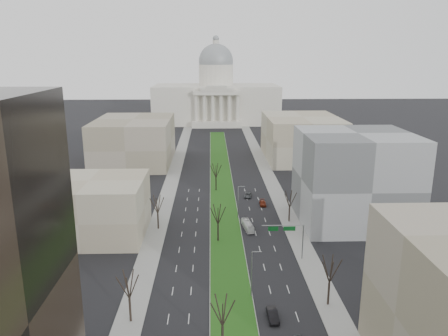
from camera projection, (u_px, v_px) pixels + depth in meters
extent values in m
plane|color=black|center=(222.00, 191.00, 143.36)|extent=(600.00, 600.00, 0.00)
cube|color=#999993|center=(222.00, 191.00, 142.37)|extent=(8.00, 222.00, 0.15)
cube|color=#255316|center=(222.00, 191.00, 142.35)|extent=(7.70, 221.70, 0.06)
cube|color=gray|center=(160.00, 219.00, 118.66)|extent=(5.00, 330.00, 0.15)
cube|color=gray|center=(288.00, 217.00, 119.68)|extent=(5.00, 330.00, 0.15)
cube|color=beige|center=(216.00, 104.00, 285.37)|extent=(80.00, 40.00, 24.00)
cube|color=beige|center=(217.00, 124.00, 265.66)|extent=(30.00, 6.00, 4.00)
cube|color=beige|center=(217.00, 93.00, 260.85)|extent=(28.00, 5.00, 2.50)
cube|color=beige|center=(217.00, 89.00, 260.34)|extent=(20.00, 5.00, 1.80)
cube|color=beige|center=(217.00, 87.00, 259.94)|extent=(12.00, 5.00, 1.60)
cylinder|color=beige|center=(216.00, 76.00, 280.81)|extent=(22.00, 22.00, 14.00)
sphere|color=gray|center=(216.00, 61.00, 278.53)|extent=(22.00, 22.00, 22.00)
cylinder|color=beige|center=(216.00, 43.00, 275.75)|extent=(4.00, 4.00, 4.00)
sphere|color=gray|center=(216.00, 38.00, 274.99)|extent=(4.00, 4.00, 4.00)
cylinder|color=beige|center=(196.00, 108.00, 262.76)|extent=(2.00, 2.00, 16.00)
cylinder|color=beige|center=(204.00, 108.00, 262.91)|extent=(2.00, 2.00, 16.00)
cylinder|color=beige|center=(212.00, 108.00, 263.05)|extent=(2.00, 2.00, 16.00)
cylinder|color=beige|center=(221.00, 108.00, 263.20)|extent=(2.00, 2.00, 16.00)
cylinder|color=beige|center=(229.00, 108.00, 263.34)|extent=(2.00, 2.00, 16.00)
cylinder|color=beige|center=(237.00, 108.00, 263.49)|extent=(2.00, 2.00, 16.00)
cube|color=tan|center=(91.00, 208.00, 106.78)|extent=(26.00, 22.00, 14.00)
cube|color=slate|center=(354.00, 178.00, 114.23)|extent=(28.00, 26.00, 24.00)
cube|color=gray|center=(134.00, 141.00, 178.74)|extent=(30.00, 40.00, 18.00)
cube|color=tan|center=(301.00, 138.00, 185.61)|extent=(30.00, 40.00, 18.00)
cylinder|color=black|center=(130.00, 310.00, 72.69)|extent=(0.40, 0.40, 4.32)
cylinder|color=black|center=(158.00, 221.00, 111.38)|extent=(0.40, 0.40, 4.22)
cylinder|color=black|center=(329.00, 294.00, 77.55)|extent=(0.40, 0.40, 4.42)
cylinder|color=black|center=(289.00, 215.00, 116.27)|extent=(0.40, 0.40, 4.03)
cylinder|color=black|center=(218.00, 233.00, 104.08)|extent=(0.40, 0.40, 4.32)
cylinder|color=black|center=(216.00, 184.00, 142.75)|extent=(0.40, 0.40, 4.32)
cylinder|color=gray|center=(252.00, 275.00, 79.47)|extent=(0.20, 0.20, 9.00)
cylinder|color=gray|center=(257.00, 252.00, 78.34)|extent=(1.80, 0.12, 0.12)
cylinder|color=gray|center=(238.00, 203.00, 118.15)|extent=(0.20, 0.20, 9.00)
cylinder|color=gray|center=(242.00, 186.00, 117.01)|extent=(1.80, 0.12, 0.12)
cylinder|color=gray|center=(303.00, 242.00, 94.47)|extent=(0.24, 0.24, 8.00)
cylinder|color=gray|center=(283.00, 225.00, 93.33)|extent=(9.00, 0.18, 0.18)
cube|color=#0C591E|center=(289.00, 229.00, 93.65)|extent=(2.60, 0.08, 1.00)
cube|color=#0C591E|center=(273.00, 229.00, 93.55)|extent=(2.20, 0.08, 1.00)
imported|color=black|center=(273.00, 315.00, 73.71)|extent=(1.84, 4.82, 1.57)
imported|color=maroon|center=(263.00, 203.00, 129.35)|extent=(1.95, 4.59, 1.32)
imported|color=#474B4E|center=(248.00, 195.00, 136.75)|extent=(2.83, 4.89, 1.28)
imported|color=white|center=(248.00, 226.00, 111.44)|extent=(2.85, 7.68, 2.09)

